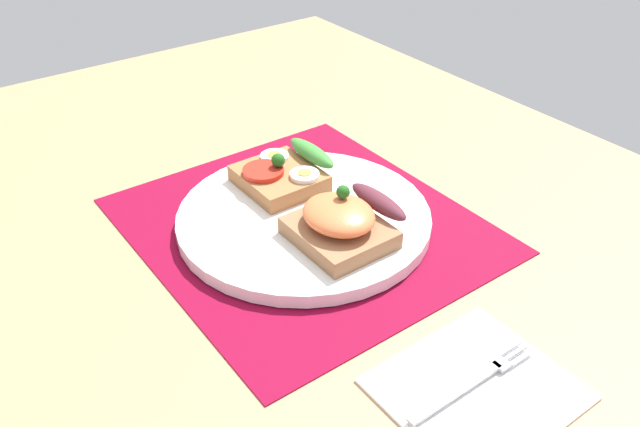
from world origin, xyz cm
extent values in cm
cube|color=tan|center=(0.00, 0.00, -1.60)|extent=(120.00, 90.00, 3.20)
cube|color=maroon|center=(0.00, 0.00, 0.15)|extent=(37.63, 34.04, 0.30)
cylinder|color=white|center=(0.00, 0.00, 1.04)|extent=(27.92, 27.92, 1.49)
cube|color=#A3683D|center=(-6.33, 0.98, 2.75)|extent=(9.35, 8.42, 1.93)
cylinder|color=red|center=(-6.94, -0.76, 4.01)|extent=(4.75, 4.75, 0.60)
ellipsoid|color=#3D8634|center=(-6.33, 5.59, 4.61)|extent=(8.23, 2.20, 1.80)
sphere|color=#1E5919|center=(-6.44, 0.98, 5.11)|extent=(1.60, 1.60, 1.60)
cylinder|color=white|center=(-9.13, 2.19, 3.96)|extent=(3.39, 3.39, 0.50)
cylinder|color=yellow|center=(-9.13, 2.19, 4.29)|extent=(1.52, 1.52, 0.16)
cylinder|color=white|center=(-3.53, 2.62, 3.96)|extent=(3.39, 3.39, 0.50)
cylinder|color=yellow|center=(-3.53, 2.62, 4.29)|extent=(1.52, 1.52, 0.16)
cube|color=#976744|center=(6.33, 0.41, 2.73)|extent=(9.81, 8.65, 1.88)
ellipsoid|color=#EF7240|center=(6.20, 0.31, 4.92)|extent=(8.04, 6.92, 2.51)
ellipsoid|color=#56232F|center=(6.33, 5.14, 4.57)|extent=(8.34, 2.20, 1.80)
sphere|color=#1E5919|center=(5.53, 1.01, 6.88)|extent=(1.40, 1.40, 1.40)
cube|color=white|center=(27.55, -2.13, 0.30)|extent=(13.29, 14.92, 0.60)
cube|color=#B7B7BC|center=(27.10, -4.14, 0.76)|extent=(0.80, 10.08, 0.32)
cube|color=#B7B7BC|center=(27.10, 1.10, 0.76)|extent=(1.50, 1.20, 0.32)
cube|color=#B7B7BC|center=(26.45, 3.10, 0.76)|extent=(0.32, 2.80, 0.32)
cube|color=#B7B7BC|center=(27.10, 3.10, 0.76)|extent=(0.32, 2.80, 0.32)
cube|color=#B7B7BC|center=(27.75, 3.10, 0.76)|extent=(0.32, 2.80, 0.32)
camera|label=1|loc=(49.71, -34.24, 42.31)|focal=37.22mm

